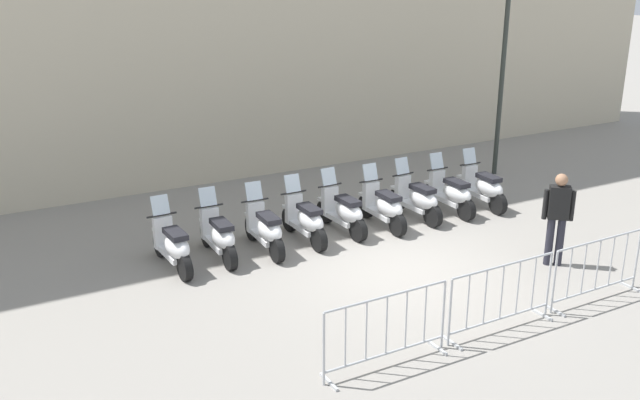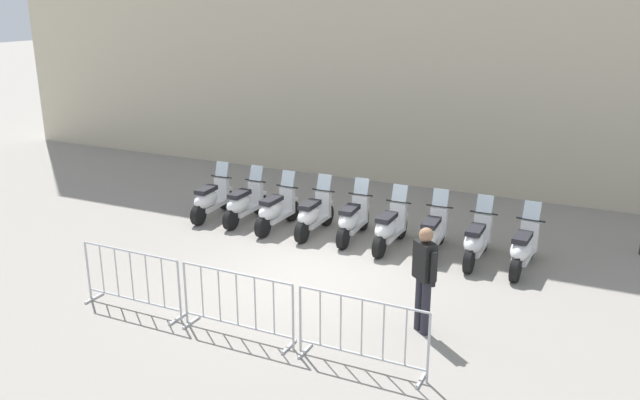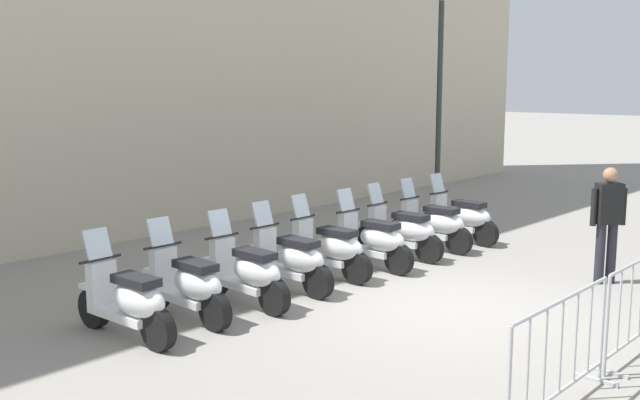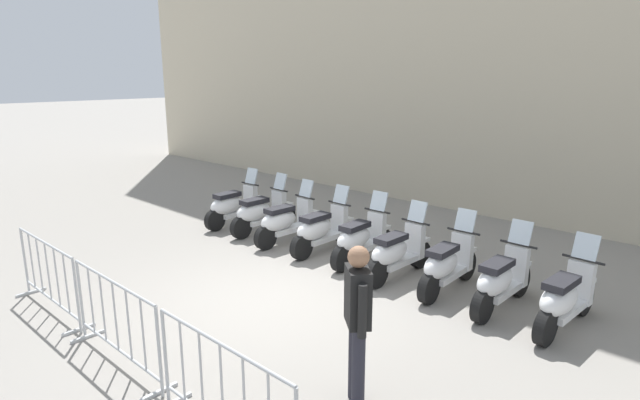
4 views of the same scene
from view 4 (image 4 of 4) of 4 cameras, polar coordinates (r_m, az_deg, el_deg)
ground_plane at (r=8.09m, az=-5.29°, el=-10.86°), size 120.00×120.00×0.00m
motorcycle_0 at (r=11.79m, az=-9.50°, el=-0.66°), size 0.56×1.73×1.24m
motorcycle_1 at (r=11.15m, az=-6.52°, el=-1.40°), size 0.56×1.72×1.24m
motorcycle_2 at (r=10.44m, az=-3.75°, el=-2.40°), size 0.56×1.72×1.24m
motorcycle_3 at (r=9.89m, az=0.16°, el=-3.31°), size 0.56×1.72×1.24m
motorcycle_4 at (r=9.37m, az=4.47°, el=-4.33°), size 0.56×1.73×1.24m
motorcycle_5 at (r=8.77m, az=8.45°, el=-5.75°), size 0.56×1.72×1.24m
motorcycle_6 at (r=8.38m, az=13.80°, el=-6.95°), size 0.56×1.73×1.24m
motorcycle_7 at (r=8.00m, az=19.29°, el=-8.38°), size 0.56×1.72×1.24m
motorcycle_8 at (r=7.70m, az=25.33°, el=-9.85°), size 0.56×1.72×1.24m
barrier_segment_0 at (r=8.45m, az=-27.71°, el=-7.55°), size 1.97×0.48×1.07m
barrier_segment_1 at (r=6.67m, az=-21.55°, el=-12.52°), size 1.97×0.48×1.07m
barrier_segment_2 at (r=5.10m, az=-10.72°, el=-20.43°), size 1.97×0.48×1.07m
officer_near_row_end at (r=5.37m, az=4.15°, el=-12.67°), size 0.45×0.40×1.73m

